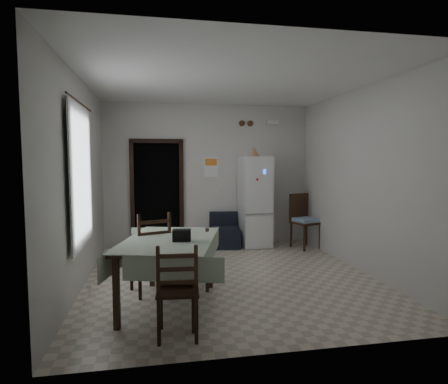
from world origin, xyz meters
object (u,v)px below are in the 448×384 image
corner_chair (306,221)px  dining_chair_far_right (191,259)px  dining_table (170,272)px  dining_chair_far_left (150,252)px  navy_seat (225,230)px  dining_chair_near_head (178,289)px  fridge (255,202)px

corner_chair → dining_chair_far_right: 3.21m
dining_table → dining_chair_far_left: (-0.24, 0.51, 0.14)m
dining_chair_far_right → dining_table: bearing=36.2°
navy_seat → dining_chair_far_left: 2.78m
corner_chair → dining_chair_near_head: bearing=-148.4°
dining_table → dining_chair_near_head: dining_chair_near_head is taller
navy_seat → dining_chair_far_left: dining_chair_far_left is taller
dining_table → dining_chair_far_right: bearing=72.4°
navy_seat → dining_chair_far_left: bearing=-116.2°
fridge → navy_seat: bearing=176.8°
fridge → dining_chair_far_left: bearing=-134.6°
fridge → corner_chair: 1.08m
fridge → navy_seat: fridge is taller
fridge → dining_chair_far_right: bearing=-125.9°
dining_chair_near_head → fridge: bearing=-111.7°
dining_table → fridge: bearing=72.3°
navy_seat → corner_chair: (1.57, -0.36, 0.19)m
corner_chair → dining_chair_far_right: corner_chair is taller
dining_chair_far_left → corner_chair: bearing=-165.1°
corner_chair → dining_chair_far_left: bearing=-165.4°
fridge → dining_chair_far_left: fridge is taller
corner_chair → dining_chair_far_right: bearing=-159.5°
navy_seat → dining_chair_far_left: (-1.46, -2.35, 0.20)m
dining_chair_far_right → dining_chair_near_head: bearing=57.5°
dining_table → dining_chair_far_right: size_ratio=1.82×
fridge → corner_chair: fridge is taller
dining_table → dining_chair_far_left: bearing=130.4°
fridge → dining_chair_far_left: size_ratio=1.68×
corner_chair → dining_table: size_ratio=0.69×
fridge → dining_table: size_ratio=1.17×
navy_seat → dining_table: 3.11m
dining_chair_far_left → dining_chair_near_head: bearing=83.7°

